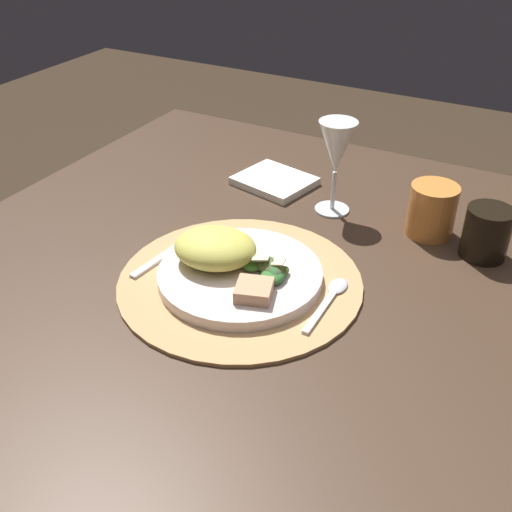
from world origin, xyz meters
TOP-DOWN VIEW (x-y plane):
  - dining_table at (0.00, 0.00)m, footprint 1.15×1.07m
  - placemat at (-0.05, -0.05)m, footprint 0.37×0.37m
  - dinner_plate at (-0.05, -0.05)m, footprint 0.25×0.25m
  - pasta_serving at (-0.10, -0.04)m, footprint 0.14×0.13m
  - salad_greens at (-0.01, -0.04)m, footprint 0.09×0.07m
  - bread_piece at (-0.01, -0.09)m, footprint 0.06×0.06m
  - fork at (-0.19, -0.04)m, footprint 0.03×0.17m
  - spoon at (0.08, -0.02)m, footprint 0.03×0.14m
  - napkin at (-0.16, 0.27)m, footprint 0.16×0.14m
  - wine_glass at (-0.02, 0.23)m, footprint 0.07×0.07m
  - amber_tumbler at (0.15, 0.23)m, footprint 0.08×0.08m
  - dark_tumbler at (0.25, 0.21)m, footprint 0.07×0.07m

SIDE VIEW (x-z plane):
  - dining_table at x=0.00m, z-range 0.25..0.95m
  - placemat at x=-0.05m, z-range 0.70..0.71m
  - napkin at x=-0.16m, z-range 0.70..0.72m
  - fork at x=-0.19m, z-range 0.71..0.71m
  - spoon at x=0.08m, z-range 0.71..0.71m
  - dinner_plate at x=-0.05m, z-range 0.71..0.73m
  - bread_piece at x=-0.01m, z-range 0.73..0.74m
  - salad_greens at x=-0.01m, z-range 0.72..0.75m
  - dark_tumbler at x=0.25m, z-range 0.70..0.79m
  - amber_tumbler at x=0.15m, z-range 0.70..0.79m
  - pasta_serving at x=-0.10m, z-range 0.73..0.78m
  - wine_glass at x=-0.02m, z-range 0.73..0.90m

